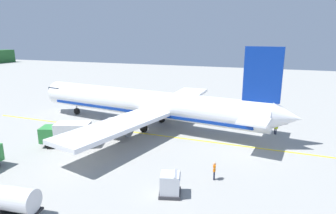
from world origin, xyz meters
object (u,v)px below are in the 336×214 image
service_truck_pushback (67,133)px  crew_marshaller (276,127)px  service_truck_baggage (271,106)px  cargo_container_far (276,118)px  cargo_container_mid (239,106)px  crew_loader_left (214,169)px  airliner_foreground (147,104)px  cargo_container_near (170,184)px

service_truck_pushback → crew_marshaller: (13.41, -23.75, -0.61)m
service_truck_baggage → cargo_container_far: bearing=-172.3°
cargo_container_mid → crew_loader_left: 26.97m
service_truck_pushback → crew_marshaller: service_truck_pushback is taller
airliner_foreground → cargo_container_near: bearing=-149.7°
service_truck_pushback → cargo_container_far: bearing=-51.7°
airliner_foreground → crew_loader_left: bearing=-135.3°
crew_loader_left → service_truck_baggage: bearing=-8.7°
airliner_foreground → crew_marshaller: 18.23m
crew_loader_left → crew_marshaller: bearing=-18.5°
service_truck_baggage → service_truck_pushback: size_ratio=1.00×
cargo_container_far → crew_loader_left: 21.50m
service_truck_pushback → crew_loader_left: (-2.15, -18.55, -0.56)m
cargo_container_near → crew_loader_left: 4.89m
crew_marshaller → crew_loader_left: bearing=161.5°
cargo_container_near → crew_marshaller: size_ratio=1.33×
airliner_foreground → cargo_container_mid: size_ratio=21.97×
airliner_foreground → cargo_container_mid: airliner_foreground is taller
airliner_foreground → service_truck_baggage: (14.93, -16.89, -2.20)m
airliner_foreground → cargo_container_near: (-16.70, -9.74, -2.42)m
cargo_container_mid → crew_marshaller: 13.04m
service_truck_baggage → cargo_container_near: 32.43m
service_truck_baggage → cargo_container_near: (-31.63, 7.15, -0.22)m
airliner_foreground → cargo_container_near: size_ratio=18.74×
service_truck_baggage → service_truck_pushback: (-25.56, 22.79, 0.41)m
service_truck_pushback → crew_loader_left: service_truck_pushback is taller
service_truck_baggage → airliner_foreground: bearing=131.5°
cargo_container_mid → cargo_container_near: bearing=176.7°
crew_loader_left → service_truck_pushback: bearing=83.4°
cargo_container_near → crew_marshaller: bearing=-22.6°
airliner_foreground → cargo_container_near: airliner_foreground is taller
service_truck_pushback → cargo_container_near: size_ratio=2.82×
service_truck_pushback → cargo_container_near: bearing=-111.2°
cargo_container_mid → crew_loader_left: cargo_container_mid is taller
cargo_container_mid → crew_marshaller: (-11.39, -6.36, 0.09)m
service_truck_pushback → cargo_container_near: service_truck_pushback is taller
cargo_container_mid → cargo_container_far: cargo_container_far is taller
cargo_container_near → crew_loader_left: cargo_container_near is taller
airliner_foreground → service_truck_pushback: bearing=151.0°
cargo_container_mid → crew_marshaller: cargo_container_mid is taller
airliner_foreground → crew_marshaller: bearing=-81.1°
cargo_container_mid → crew_loader_left: size_ratio=1.08×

